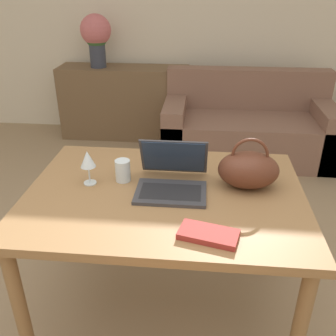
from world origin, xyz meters
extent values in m
cube|color=beige|center=(0.00, 3.40, 1.35)|extent=(10.00, 0.06, 2.70)
cube|color=olive|center=(0.11, 0.58, 0.76)|extent=(1.26, 0.91, 0.04)
cylinder|color=olive|center=(-0.46, 0.18, 0.37)|extent=(0.06, 0.06, 0.74)
cylinder|color=olive|center=(-0.46, 0.98, 0.37)|extent=(0.06, 0.06, 0.74)
cylinder|color=olive|center=(0.68, 0.98, 0.37)|extent=(0.06, 0.06, 0.74)
cube|color=#7F5B4C|center=(0.72, 2.68, 0.21)|extent=(1.65, 0.82, 0.42)
cube|color=#7F5B4C|center=(0.72, 2.98, 0.62)|extent=(1.65, 0.20, 0.40)
cube|color=#7F5B4C|center=(-0.01, 2.68, 0.28)|extent=(0.20, 0.82, 0.56)
cube|color=#7F5B4C|center=(1.44, 2.68, 0.28)|extent=(0.20, 0.82, 0.56)
cube|color=brown|center=(-0.60, 3.11, 0.39)|extent=(1.40, 0.40, 0.78)
cube|color=#38383D|center=(0.14, 0.56, 0.78)|extent=(0.32, 0.22, 0.02)
cube|color=black|center=(0.14, 0.55, 0.79)|extent=(0.27, 0.14, 0.00)
cube|color=#38383D|center=(0.14, 0.72, 0.89)|extent=(0.32, 0.10, 0.20)
cube|color=#23334C|center=(0.14, 0.71, 0.89)|extent=(0.29, 0.09, 0.18)
cylinder|color=silver|center=(-0.10, 0.66, 0.83)|extent=(0.07, 0.07, 0.10)
cylinder|color=silver|center=(-0.25, 0.62, 0.78)|extent=(0.06, 0.06, 0.01)
cylinder|color=silver|center=(-0.25, 0.62, 0.82)|extent=(0.01, 0.01, 0.08)
cone|color=silver|center=(-0.25, 0.62, 0.90)|extent=(0.07, 0.07, 0.08)
ellipsoid|color=#592D1E|center=(0.48, 0.66, 0.86)|extent=(0.28, 0.19, 0.17)
torus|color=#592D1E|center=(0.48, 0.66, 0.94)|extent=(0.17, 0.01, 0.17)
cylinder|color=#333847|center=(-0.86, 3.07, 0.91)|extent=(0.17, 0.17, 0.26)
sphere|color=#3D6B38|center=(-0.86, 3.07, 1.10)|extent=(0.24, 0.24, 0.24)
sphere|color=#C6666B|center=(-0.86, 3.07, 1.16)|extent=(0.31, 0.31, 0.31)
cube|color=maroon|center=(0.31, 0.26, 0.79)|extent=(0.24, 0.16, 0.02)
camera|label=1|loc=(0.27, -0.87, 1.64)|focal=40.00mm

